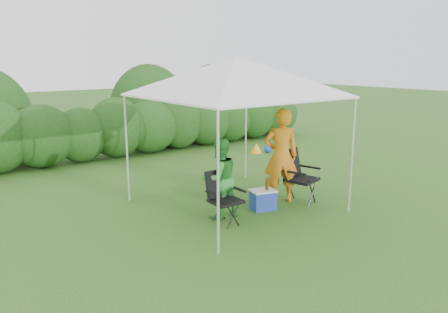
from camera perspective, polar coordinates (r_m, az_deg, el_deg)
ground at (r=8.10m, az=3.67°, el=-7.45°), size 70.00×70.00×0.00m
hedge at (r=12.95m, az=-13.48°, el=3.58°), size 14.10×1.53×1.80m
canopy at (r=8.00m, az=1.56°, el=10.38°), size 3.10×3.10×2.83m
chair_right at (r=8.73m, az=9.57°, el=-2.06°), size 0.75×0.71×1.04m
chair_left at (r=7.51m, az=-0.14°, el=-4.88°), size 0.58×0.53×0.91m
man at (r=8.57m, az=7.44°, el=0.08°), size 0.81×0.73×1.86m
woman at (r=7.69m, az=-0.59°, el=-2.88°), size 0.73×0.59×1.44m
cooler at (r=8.27m, az=5.11°, el=-5.62°), size 0.53×0.44×0.38m
bottle at (r=8.19m, az=5.65°, el=-3.51°), size 0.07×0.07×0.25m
lawn_toy at (r=13.25m, az=4.65°, el=1.08°), size 0.58×0.49×0.29m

